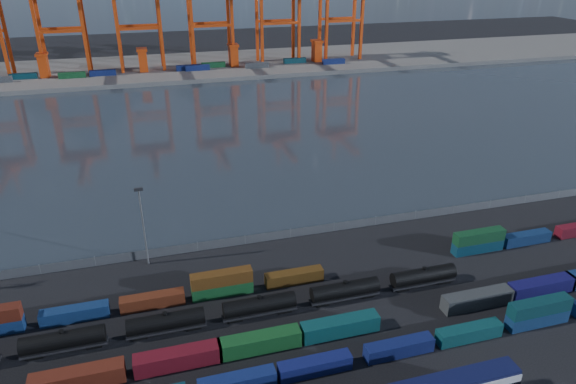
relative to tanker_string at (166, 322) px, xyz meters
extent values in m
plane|color=black|center=(27.90, -4.47, -1.98)|extent=(700.00, 700.00, 0.00)
plane|color=#273039|center=(27.90, 100.53, -1.97)|extent=(700.00, 700.00, 0.00)
cube|color=#514F4C|center=(27.90, 205.53, -0.98)|extent=(700.00, 70.00, 2.00)
cube|color=navy|center=(8.76, -15.02, -0.78)|extent=(11.04, 2.24, 2.39)
cube|color=navy|center=(20.32, -15.02, -0.78)|extent=(11.04, 2.24, 2.39)
cube|color=#101B54|center=(33.93, -15.02, -0.78)|extent=(11.04, 2.24, 2.39)
cube|color=#0D4245|center=(46.24, -15.02, -0.78)|extent=(11.04, 2.24, 2.39)
cube|color=navy|center=(59.18, -15.02, -0.78)|extent=(11.04, 2.24, 2.39)
cube|color=#0B3439|center=(59.18, -15.02, 1.61)|extent=(11.04, 2.24, 2.39)
cube|color=#5E2012|center=(-12.89, -8.13, -0.58)|extent=(12.91, 2.63, 2.80)
cube|color=maroon|center=(1.17, -8.13, -0.58)|extent=(12.91, 2.63, 2.80)
cube|color=#155021|center=(13.63, -8.13, -0.58)|extent=(12.91, 2.63, 2.80)
cube|color=#0D4244|center=(26.97, -8.13, -0.58)|extent=(12.91, 2.63, 2.80)
cube|color=#36393A|center=(52.42, -8.13, -0.58)|extent=(12.91, 2.63, 2.80)
cube|color=#120F4E|center=(65.86, -8.13, -0.58)|extent=(12.91, 2.63, 2.80)
cube|color=navy|center=(-14.57, 7.48, -0.79)|extent=(10.98, 2.23, 2.38)
cube|color=#602613|center=(-1.85, 7.48, -0.79)|extent=(10.98, 2.23, 2.38)
cube|color=#165526|center=(10.39, 7.48, -0.79)|extent=(10.98, 2.23, 2.38)
cube|color=#5A3512|center=(10.39, 7.48, 1.59)|extent=(10.98, 2.23, 2.38)
cube|color=#513310|center=(23.90, 7.48, -0.79)|extent=(10.98, 2.23, 2.38)
cube|color=#0E3549|center=(63.30, 7.48, -0.79)|extent=(10.98, 2.23, 2.38)
cube|color=#124422|center=(63.30, 7.48, 1.59)|extent=(10.98, 2.23, 2.38)
cube|color=navy|center=(75.18, 7.48, -0.79)|extent=(10.98, 2.23, 2.38)
cylinder|color=black|center=(-15.50, 0.00, 0.21)|extent=(12.35, 2.75, 2.75)
cylinder|color=black|center=(-15.50, 0.00, 1.73)|extent=(0.76, 0.76, 0.47)
cube|color=black|center=(-15.50, 0.00, -1.31)|extent=(12.82, 1.90, 0.38)
cube|color=black|center=(-19.77, 0.00, -1.69)|extent=(2.37, 1.71, 0.57)
cube|color=black|center=(-11.23, 0.00, -1.69)|extent=(2.37, 1.71, 0.57)
cylinder|color=black|center=(0.00, 0.00, 0.21)|extent=(12.35, 2.75, 2.75)
cylinder|color=black|center=(0.00, 0.00, 1.73)|extent=(0.76, 0.76, 0.47)
cube|color=black|center=(0.00, 0.00, -1.31)|extent=(12.82, 1.90, 0.38)
cube|color=black|center=(-4.27, 0.00, -1.69)|extent=(2.37, 1.71, 0.57)
cube|color=black|center=(4.27, 0.00, -1.69)|extent=(2.37, 1.71, 0.57)
cylinder|color=black|center=(15.50, 0.00, 0.21)|extent=(12.35, 2.75, 2.75)
cylinder|color=black|center=(15.50, 0.00, 1.73)|extent=(0.76, 0.76, 0.47)
cube|color=black|center=(15.50, 0.00, -1.31)|extent=(12.82, 1.90, 0.38)
cube|color=black|center=(11.23, 0.00, -1.69)|extent=(2.37, 1.71, 0.57)
cube|color=black|center=(19.77, 0.00, -1.69)|extent=(2.37, 1.71, 0.57)
cylinder|color=black|center=(31.00, 0.00, 0.21)|extent=(12.35, 2.75, 2.75)
cylinder|color=black|center=(31.00, 0.00, 1.73)|extent=(0.76, 0.76, 0.47)
cube|color=black|center=(31.00, 0.00, -1.31)|extent=(12.82, 1.90, 0.38)
cube|color=black|center=(26.73, 0.00, -1.69)|extent=(2.37, 1.71, 0.57)
cube|color=black|center=(35.27, 0.00, -1.69)|extent=(2.37, 1.71, 0.57)
cylinder|color=black|center=(46.50, 0.00, 0.21)|extent=(12.35, 2.75, 2.75)
cylinder|color=black|center=(46.50, 0.00, 1.73)|extent=(0.76, 0.76, 0.47)
cube|color=black|center=(46.50, 0.00, -1.31)|extent=(12.82, 1.90, 0.38)
cube|color=black|center=(42.23, 0.00, -1.69)|extent=(2.37, 1.71, 0.57)
cube|color=black|center=(50.77, 0.00, -1.69)|extent=(2.37, 1.71, 0.57)
cube|color=#595B5E|center=(27.90, 23.53, -0.98)|extent=(160.00, 0.06, 2.00)
cylinder|color=slate|center=(-22.10, 23.53, -0.88)|extent=(0.12, 0.12, 2.20)
cylinder|color=slate|center=(-12.10, 23.53, -0.88)|extent=(0.12, 0.12, 2.20)
cylinder|color=slate|center=(-2.10, 23.53, -0.88)|extent=(0.12, 0.12, 2.20)
cylinder|color=slate|center=(7.90, 23.53, -0.88)|extent=(0.12, 0.12, 2.20)
cylinder|color=slate|center=(17.90, 23.53, -0.88)|extent=(0.12, 0.12, 2.20)
cylinder|color=slate|center=(27.90, 23.53, -0.88)|extent=(0.12, 0.12, 2.20)
cylinder|color=slate|center=(37.90, 23.53, -0.88)|extent=(0.12, 0.12, 2.20)
cylinder|color=slate|center=(47.90, 23.53, -0.88)|extent=(0.12, 0.12, 2.20)
cylinder|color=slate|center=(57.90, 23.53, -0.88)|extent=(0.12, 0.12, 2.20)
cylinder|color=slate|center=(67.90, 23.53, -0.88)|extent=(0.12, 0.12, 2.20)
cylinder|color=slate|center=(77.90, 23.53, -0.88)|extent=(0.12, 0.12, 2.20)
cylinder|color=slate|center=(87.90, 23.53, -0.88)|extent=(0.12, 0.12, 2.20)
cylinder|color=slate|center=(97.90, 23.53, -0.88)|extent=(0.12, 0.12, 2.20)
cylinder|color=slate|center=(-2.10, 21.53, 6.02)|extent=(0.36, 0.36, 16.00)
cube|color=black|center=(-2.10, 21.53, 14.32)|extent=(1.60, 0.40, 0.60)
cube|color=red|center=(-57.16, 195.10, 18.36)|extent=(1.45, 1.45, 40.67)
cube|color=red|center=(-57.16, 205.95, 18.36)|extent=(1.45, 1.45, 40.67)
cube|color=red|center=(-42.04, 195.10, 18.36)|extent=(1.45, 1.45, 40.67)
cube|color=red|center=(-42.04, 205.95, 18.36)|extent=(1.45, 1.45, 40.67)
cube|color=red|center=(-22.16, 195.10, 18.36)|extent=(1.45, 1.45, 40.67)
cube|color=red|center=(-22.16, 205.95, 18.36)|extent=(1.45, 1.45, 40.67)
cube|color=red|center=(-32.10, 195.10, 20.39)|extent=(19.89, 1.27, 1.27)
cube|color=red|center=(-32.10, 205.95, 20.39)|extent=(19.89, 1.27, 1.27)
cube|color=red|center=(-7.04, 195.10, 18.36)|extent=(1.45, 1.45, 40.67)
cube|color=red|center=(-7.04, 205.95, 18.36)|extent=(1.45, 1.45, 40.67)
cube|color=red|center=(12.84, 195.10, 18.36)|extent=(1.45, 1.45, 40.67)
cube|color=red|center=(12.84, 205.95, 18.36)|extent=(1.45, 1.45, 40.67)
cube|color=red|center=(2.90, 195.10, 20.39)|extent=(19.89, 1.27, 1.27)
cube|color=red|center=(2.90, 205.95, 20.39)|extent=(19.89, 1.27, 1.27)
cube|color=red|center=(27.96, 195.10, 18.36)|extent=(1.45, 1.45, 40.67)
cube|color=red|center=(27.96, 205.95, 18.36)|extent=(1.45, 1.45, 40.67)
cube|color=red|center=(47.84, 195.10, 18.36)|extent=(1.45, 1.45, 40.67)
cube|color=red|center=(47.84, 205.95, 18.36)|extent=(1.45, 1.45, 40.67)
cube|color=red|center=(37.90, 195.10, 20.39)|extent=(19.89, 1.27, 1.27)
cube|color=red|center=(37.90, 205.95, 20.39)|extent=(19.89, 1.27, 1.27)
cube|color=red|center=(62.96, 195.10, 18.36)|extent=(1.45, 1.45, 40.67)
cube|color=red|center=(62.96, 205.95, 18.36)|extent=(1.45, 1.45, 40.67)
cube|color=red|center=(82.84, 195.10, 18.36)|extent=(1.45, 1.45, 40.67)
cube|color=red|center=(82.84, 205.95, 18.36)|extent=(1.45, 1.45, 40.67)
cube|color=red|center=(72.90, 195.10, 20.39)|extent=(19.89, 1.27, 1.27)
cube|color=red|center=(72.90, 205.95, 20.39)|extent=(19.89, 1.27, 1.27)
cube|color=red|center=(97.96, 195.10, 18.36)|extent=(1.45, 1.45, 40.67)
cube|color=red|center=(97.96, 205.95, 18.36)|extent=(1.45, 1.45, 40.67)
cube|color=red|center=(117.84, 195.10, 18.36)|extent=(1.45, 1.45, 40.67)
cube|color=red|center=(117.84, 205.95, 18.36)|extent=(1.45, 1.45, 40.67)
cube|color=red|center=(107.90, 195.10, 20.39)|extent=(19.89, 1.27, 1.27)
cube|color=red|center=(107.90, 205.95, 20.39)|extent=(19.89, 1.27, 1.27)
cube|color=navy|center=(28.56, 190.20, 1.32)|extent=(12.00, 2.44, 2.60)
cube|color=navy|center=(99.24, 186.45, 1.32)|extent=(12.00, 2.44, 2.60)
cube|color=navy|center=(24.26, 191.61, 1.32)|extent=(12.00, 2.44, 2.60)
cube|color=#0C3842|center=(-51.39, 194.01, 1.32)|extent=(12.00, 2.44, 2.60)
cube|color=#3F4244|center=(58.28, 188.23, 1.32)|extent=(12.00, 2.44, 2.60)
cube|color=#144C23|center=(-29.85, 189.72, 1.32)|extent=(12.00, 2.44, 2.60)
cube|color=navy|center=(-16.26, 191.05, 1.32)|extent=(12.00, 2.44, 2.60)
cube|color=#144C23|center=(37.24, 195.01, 1.32)|extent=(12.00, 2.44, 2.60)
cube|color=#0C3842|center=(80.31, 194.35, 1.32)|extent=(12.00, 2.44, 2.60)
cube|color=red|center=(-42.10, 195.53, 5.02)|extent=(4.00, 6.00, 10.00)
cube|color=red|center=(-42.10, 195.53, 10.52)|extent=(5.00, 7.00, 1.20)
cube|color=red|center=(2.90, 195.53, 5.02)|extent=(4.00, 6.00, 10.00)
cube|color=red|center=(2.90, 195.53, 10.52)|extent=(5.00, 7.00, 1.20)
cube|color=red|center=(47.90, 195.53, 5.02)|extent=(4.00, 6.00, 10.00)
cube|color=red|center=(47.90, 195.53, 10.52)|extent=(5.00, 7.00, 1.20)
cube|color=red|center=(92.90, 195.53, 5.02)|extent=(4.00, 6.00, 10.00)
cube|color=red|center=(92.90, 195.53, 10.52)|extent=(5.00, 7.00, 1.20)
camera|label=1|loc=(0.72, -68.69, 54.49)|focal=32.00mm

